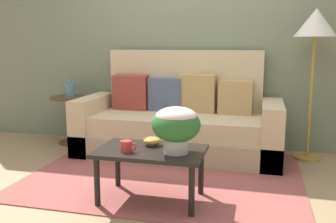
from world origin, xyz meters
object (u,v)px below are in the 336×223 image
object	(u,v)px
snack_bowl	(152,141)
floor_lamp	(315,30)
coffee_table	(151,156)
side_table	(69,111)
potted_plant	(176,124)
table_vase	(70,89)
coffee_mug	(126,146)
couch	(179,123)

from	to	relation	value
snack_bowl	floor_lamp	bearing A→B (deg)	45.28
coffee_table	snack_bowl	world-z (taller)	snack_bowl
side_table	snack_bowl	distance (m)	1.96
floor_lamp	potted_plant	size ratio (longest dim) A/B	4.36
snack_bowl	side_table	bearing A→B (deg)	137.98
potted_plant	table_vase	world-z (taller)	table_vase
table_vase	snack_bowl	bearing A→B (deg)	-42.50
coffee_mug	couch	bearing A→B (deg)	86.45
side_table	floor_lamp	bearing A→B (deg)	0.91
coffee_mug	side_table	bearing A→B (deg)	130.72
table_vase	side_table	bearing A→B (deg)	-128.24
coffee_table	floor_lamp	world-z (taller)	floor_lamp
coffee_mug	potted_plant	bearing A→B (deg)	9.04
floor_lamp	coffee_mug	world-z (taller)	floor_lamp
side_table	potted_plant	world-z (taller)	potted_plant
floor_lamp	snack_bowl	xyz separation A→B (m)	(-1.34, -1.36, -0.91)
coffee_table	snack_bowl	size ratio (longest dim) A/B	5.94
couch	table_vase	xyz separation A→B (m)	(-1.40, 0.10, 0.33)
side_table	potted_plant	distance (m)	2.26
coffee_table	potted_plant	size ratio (longest dim) A/B	2.29
couch	coffee_mug	xyz separation A→B (m)	(-0.09, -1.44, 0.11)
couch	potted_plant	size ratio (longest dim) A/B	6.11
snack_bowl	table_vase	size ratio (longest dim) A/B	0.64
floor_lamp	snack_bowl	bearing A→B (deg)	-134.72
coffee_mug	snack_bowl	bearing A→B (deg)	57.78
potted_plant	table_vase	distance (m)	2.24
potted_plant	side_table	bearing A→B (deg)	138.96
side_table	potted_plant	size ratio (longest dim) A/B	1.62
coffee_table	floor_lamp	xyz separation A→B (m)	(1.32, 1.47, 1.00)
coffee_table	coffee_mug	size ratio (longest dim) A/B	6.44
coffee_mug	table_vase	world-z (taller)	table_vase
floor_lamp	table_vase	size ratio (longest dim) A/B	7.18
potted_plant	snack_bowl	distance (m)	0.34
table_vase	coffee_mug	bearing A→B (deg)	-49.74
floor_lamp	table_vase	bearing A→B (deg)	-179.36
coffee_table	table_vase	distance (m)	2.08
coffee_mug	snack_bowl	distance (m)	0.26
floor_lamp	potted_plant	bearing A→B (deg)	-126.17
snack_bowl	potted_plant	bearing A→B (deg)	-34.28
coffee_mug	table_vase	distance (m)	2.04
side_table	potted_plant	xyz separation A→B (m)	(1.69, -1.47, 0.23)
snack_bowl	table_vase	xyz separation A→B (m)	(-1.45, 1.33, 0.22)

